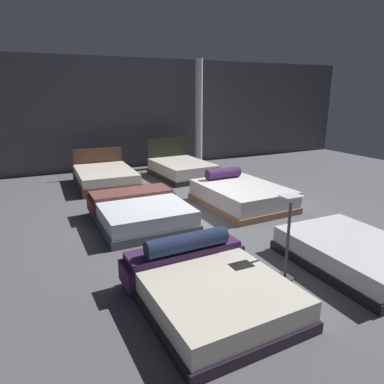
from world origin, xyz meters
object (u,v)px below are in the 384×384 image
object	(u,v)px
bed_2	(140,211)
support_pillar	(199,113)
bed_1	(355,254)
price_sign	(287,247)
bed_0	(208,286)
bed_5	(182,169)
bed_3	(241,195)
bed_4	(105,177)

from	to	relation	value
bed_2	support_pillar	size ratio (longest dim) A/B	0.58
bed_1	price_sign	world-z (taller)	price_sign
bed_0	bed_5	world-z (taller)	bed_5
bed_1	price_sign	xyz separation A→B (m)	(-1.14, 0.16, 0.27)
bed_0	bed_3	xyz separation A→B (m)	(2.42, 2.98, 0.03)
bed_2	bed_3	bearing A→B (deg)	1.22
bed_1	bed_5	bearing A→B (deg)	90.59
bed_2	support_pillar	xyz separation A→B (m)	(3.61, 4.68, 1.53)
bed_0	support_pillar	bearing A→B (deg)	62.19
bed_2	bed_0	bearing A→B (deg)	-91.75
bed_1	support_pillar	xyz separation A→B (m)	(1.35, 7.73, 1.56)
bed_3	bed_0	bearing A→B (deg)	-131.35
bed_0	price_sign	distance (m)	1.24
bed_1	bed_4	bearing A→B (deg)	110.86
bed_3	bed_4	bearing A→B (deg)	125.29
bed_0	bed_4	world-z (taller)	bed_4
bed_3	bed_1	bearing A→B (deg)	-93.55
bed_3	bed_4	world-z (taller)	bed_4
bed_5	price_sign	distance (m)	6.11
bed_3	bed_5	bearing A→B (deg)	89.17
bed_5	bed_1	bearing A→B (deg)	-93.11
bed_2	price_sign	xyz separation A→B (m)	(1.13, -2.88, 0.24)
bed_1	bed_4	xyz separation A→B (m)	(-2.27, 6.14, 0.04)
bed_3	support_pillar	bearing A→B (deg)	72.32
bed_4	price_sign	size ratio (longest dim) A/B	1.86
bed_0	bed_3	bearing A→B (deg)	49.01
bed_5	bed_2	bearing A→B (deg)	-129.04
price_sign	bed_5	bearing A→B (deg)	79.33
bed_3	support_pillar	world-z (taller)	support_pillar
bed_2	bed_1	bearing A→B (deg)	-53.32
bed_1	bed_0	bearing A→B (deg)	177.94
bed_0	price_sign	bearing A→B (deg)	0.61
bed_5	support_pillar	world-z (taller)	support_pillar
price_sign	bed_3	bearing A→B (deg)	67.61
bed_1	bed_3	bearing A→B (deg)	89.23
bed_4	support_pillar	world-z (taller)	support_pillar
bed_2	bed_3	distance (m)	2.33
bed_1	bed_3	distance (m)	3.09
bed_1	bed_5	xyz separation A→B (m)	(-0.01, 6.16, 0.05)
bed_2	bed_4	bearing A→B (deg)	90.24
bed_4	bed_5	world-z (taller)	bed_5
bed_2	price_sign	bearing A→B (deg)	-68.63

